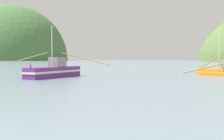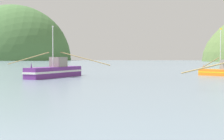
# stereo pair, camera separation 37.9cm
# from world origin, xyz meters

# --- Properties ---
(hill_mid_right) EXTENTS (108.50, 86.80, 101.48)m
(hill_mid_right) POSITION_xyz_m (-149.54, 255.99, 0.00)
(hill_mid_right) COLOR #47703D
(hill_mid_right) RESTS_ON ground
(fishing_boat_orange) EXTENTS (6.91, 10.66, 7.03)m
(fishing_boat_orange) POSITION_xyz_m (12.84, 42.19, 0.74)
(fishing_boat_orange) COLOR orange
(fishing_boat_orange) RESTS_ON ground
(fishing_boat_purple) EXTENTS (16.43, 11.16, 7.00)m
(fishing_boat_purple) POSITION_xyz_m (-9.91, 33.48, 0.90)
(fishing_boat_purple) COLOR #6B2D84
(fishing_boat_purple) RESTS_ON ground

